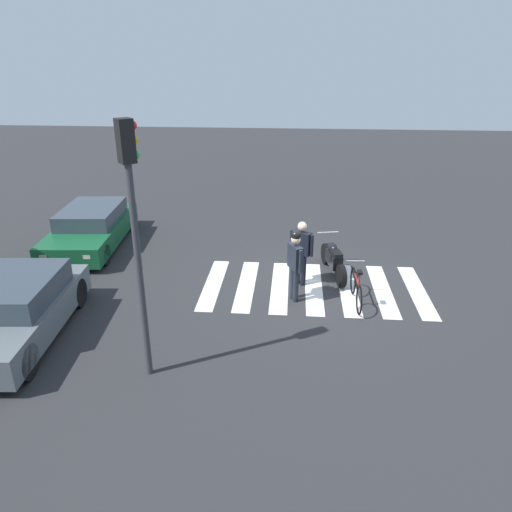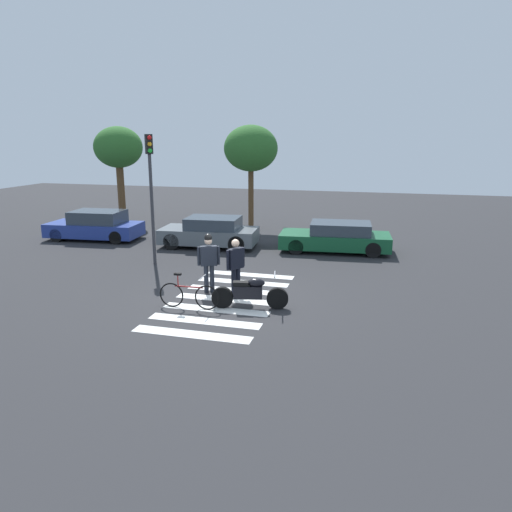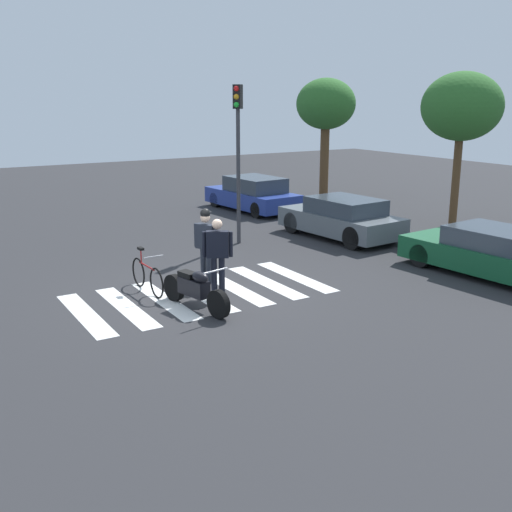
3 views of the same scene
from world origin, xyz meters
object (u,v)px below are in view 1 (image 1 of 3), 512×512
Objects in this scene: leaning_bicycle at (356,289)px; car_grey_coupe at (15,310)px; car_green_compact at (91,227)px; officer_on_foot at (301,249)px; officer_by_motorcycle at (295,260)px; traffic_light_pole at (134,217)px; police_motorcycle at (333,260)px.

car_grey_coupe is at bearing 105.78° from leaning_bicycle.
leaning_bicycle is at bearing -112.23° from car_green_compact.
officer_on_foot is 0.95× the size of officer_by_motorcycle.
officer_on_foot is at bearing -63.37° from car_grey_coupe.
officer_by_motorcycle is at bearing -40.53° from traffic_light_pole.
officer_on_foot is 0.41× the size of car_grey_coupe.
leaning_bicycle is 7.82m from car_grey_coupe.
police_motorcycle is 0.46× the size of car_green_compact.
officer_on_foot is at bearing 126.74° from police_motorcycle.
officer_on_foot is at bearing 54.82° from leaning_bicycle.
car_grey_coupe is (-3.09, 6.16, -0.38)m from officer_on_foot.
officer_by_motorcycle is 4.73m from traffic_light_pole.
police_motorcycle is 7.79m from car_green_compact.
police_motorcycle is 1.28m from officer_on_foot.
police_motorcycle is 0.50× the size of car_grey_coupe.
police_motorcycle is 2.04m from officer_by_motorcycle.
car_green_compact reaches higher than leaning_bicycle.
traffic_light_pole reaches higher than car_grey_coupe.
traffic_light_pole is (-3.23, 2.76, 2.09)m from officer_by_motorcycle.
leaning_bicycle is 0.95× the size of officer_by_motorcycle.
leaning_bicycle is 0.38× the size of car_green_compact.
traffic_light_pole is at bearing 144.83° from officer_on_foot.
officer_on_foot is (0.96, 1.36, 0.63)m from leaning_bicycle.
officer_by_motorcycle reaches higher than car_green_compact.
leaning_bicycle is 6.02m from traffic_light_pole.
police_motorcycle reaches higher than leaning_bicycle.
officer_by_motorcycle is at bearing 88.27° from leaning_bicycle.
traffic_light_pole reaches higher than officer_by_motorcycle.
officer_on_foot is at bearing -9.89° from officer_by_motorcycle.
leaning_bicycle is at bearing -125.18° from officer_on_foot.
car_green_compact is at bearing 5.70° from car_grey_coupe.
officer_by_motorcycle is (0.05, 1.52, 0.70)m from leaning_bicycle.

